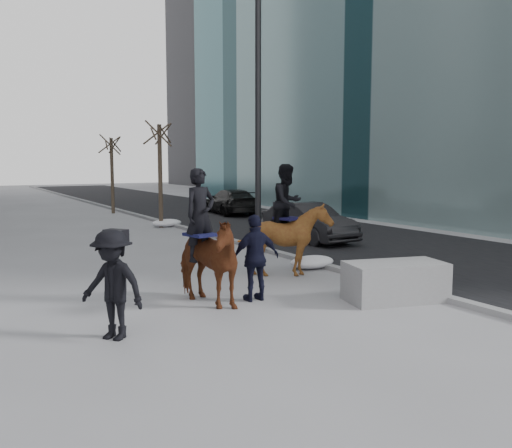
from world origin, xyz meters
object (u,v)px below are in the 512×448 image
mounted_left (203,255)px  mounted_right (290,231)px  car_near (309,222)px  planter (395,282)px

mounted_left → mounted_right: bearing=25.2°
car_near → planter: bearing=-115.2°
mounted_right → mounted_left: bearing=-154.8°
car_near → mounted_right: 5.97m
planter → car_near: 8.36m
car_near → mounted_right: (-3.87, -4.53, 0.43)m
car_near → mounted_left: mounted_left is taller
car_near → mounted_right: size_ratio=1.48×
car_near → mounted_left: (-6.85, -5.94, 0.33)m
planter → car_near: size_ratio=0.48×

